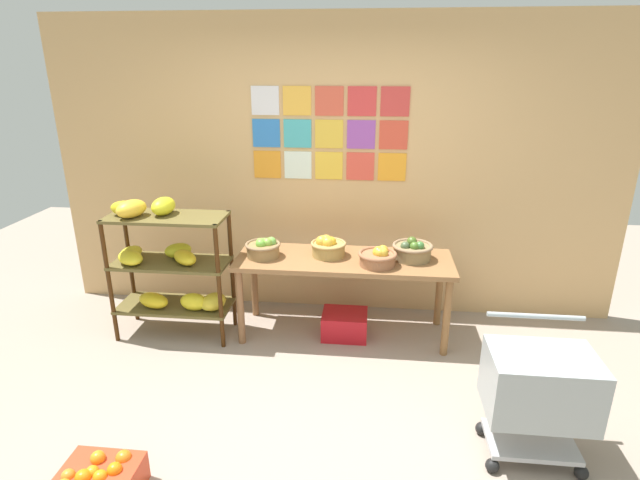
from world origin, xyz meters
The scene contains 10 objects.
ground centered at (0.00, 0.00, 0.00)m, with size 9.74×9.74×0.00m, color gray.
back_wall_with_art centered at (0.00, 1.90, 1.32)m, with size 5.10×0.07×2.64m.
banana_shelf_unit centered at (-1.32, 1.19, 0.68)m, with size 0.98×0.47×1.21m.
display_table centered at (0.13, 1.35, 0.62)m, with size 1.79×0.62×0.70m.
fruit_basket_centre centered at (0.00, 1.39, 0.79)m, with size 0.30×0.30×0.18m.
fruit_basket_back_right centered at (0.69, 1.39, 0.78)m, with size 0.33×0.33×0.18m.
fruit_basket_left centered at (-0.54, 1.32, 0.78)m, with size 0.30×0.30×0.16m.
fruit_basket_back_left centered at (0.41, 1.23, 0.77)m, with size 0.31×0.31×0.16m.
produce_crate_under_table centered at (0.15, 1.31, 0.11)m, with size 0.38×0.31×0.22m, color red.
shopping_cart centered at (1.34, 0.03, 0.47)m, with size 0.59×0.46×0.83m.
Camera 1 is at (0.35, -2.51, 2.24)m, focal length 28.19 mm.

